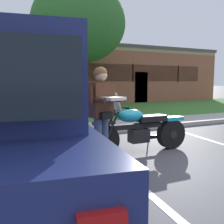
{
  "coord_description": "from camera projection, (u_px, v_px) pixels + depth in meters",
  "views": [
    {
      "loc": [
        -3.11,
        -3.34,
        1.46
      ],
      "look_at": [
        -0.81,
        1.38,
        0.85
      ],
      "focal_mm": 42.06,
      "sensor_mm": 36.0,
      "label": 1
    }
  ],
  "objects": [
    {
      "name": "hedge_center_left",
      "position": [
        93.0,
        94.0,
        16.92
      ],
      "size": [
        2.65,
        0.9,
        1.24
      ],
      "color": "#336B2D",
      "rests_on": "ground"
    },
    {
      "name": "shade_tree",
      "position": [
        79.0,
        24.0,
        13.26
      ],
      "size": [
        4.76,
        4.76,
        6.43
      ],
      "color": "brown",
      "rests_on": "ground"
    },
    {
      "name": "ground_plane",
      "position": [
        190.0,
        167.0,
        4.5
      ],
      "size": [
        140.0,
        140.0,
        0.0
      ],
      "primitive_type": "plane",
      "color": "#424247"
    },
    {
      "name": "curb_strip",
      "position": [
        108.0,
        131.0,
        7.48
      ],
      "size": [
        60.0,
        0.2,
        0.12
      ],
      "primitive_type": "cube",
      "color": "#ADA89E",
      "rests_on": "ground"
    },
    {
      "name": "hedge_left",
      "position": [
        39.0,
        95.0,
        15.44
      ],
      "size": [
        2.68,
        0.9,
        1.24
      ],
      "color": "#336B2D",
      "rests_on": "ground"
    },
    {
      "name": "grass_lawn",
      "position": [
        59.0,
        112.0,
        12.25
      ],
      "size": [
        60.0,
        7.49,
        0.06
      ],
      "primitive_type": "cube",
      "color": "#3D752D",
      "rests_on": "ground"
    },
    {
      "name": "concrete_walk",
      "position": [
        96.0,
        127.0,
        8.24
      ],
      "size": [
        60.0,
        1.5,
        0.08
      ],
      "primitive_type": "cube",
      "color": "#ADA89E",
      "rests_on": "ground"
    },
    {
      "name": "rider_person",
      "position": [
        102.0,
        109.0,
        4.41
      ],
      "size": [
        0.53,
        0.64,
        1.7
      ],
      "color": "black",
      "rests_on": "ground"
    },
    {
      "name": "brick_building",
      "position": [
        54.0,
        76.0,
        20.93
      ],
      "size": [
        22.41,
        12.1,
        3.88
      ],
      "color": "#93513D",
      "rests_on": "ground"
    },
    {
      "name": "stall_stripe_0",
      "position": [
        125.0,
        173.0,
        4.18
      ],
      "size": [
        0.62,
        4.39,
        0.01
      ],
      "primitive_type": "cube",
      "rotation": [
        0.0,
        0.0,
        -0.11
      ],
      "color": "silver",
      "rests_on": "ground"
    },
    {
      "name": "motorcycle",
      "position": [
        143.0,
        129.0,
        5.41
      ],
      "size": [
        2.24,
        0.82,
        1.26
      ],
      "color": "black",
      "rests_on": "ground"
    },
    {
      "name": "handbag",
      "position": [
        106.0,
        161.0,
        4.34
      ],
      "size": [
        0.28,
        0.13,
        0.36
      ],
      "color": "black",
      "rests_on": "ground"
    }
  ]
}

